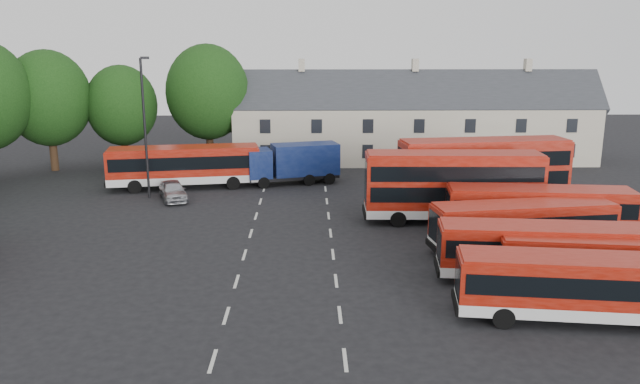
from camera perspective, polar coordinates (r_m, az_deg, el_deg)
The scene contains 15 objects.
ground at distance 33.70m, azimuth -7.26°, elevation -6.85°, with size 140.00×140.00×0.00m, color black.
lane_markings at distance 35.39m, azimuth -2.87°, elevation -5.72°, with size 5.15×33.80×0.01m.
treeline at distance 56.52m, azimuth -26.83°, elevation 7.07°, with size 29.92×32.59×12.01m.
terrace_houses at distance 62.73m, azimuth 8.51°, elevation 6.29°, with size 35.70×7.13×10.06m.
bus_row_a at distance 28.88m, azimuth 22.79°, elevation -7.70°, with size 10.54×3.72×2.92m.
bus_row_b at distance 32.61m, azimuth 24.52°, elevation -5.65°, with size 9.93×3.61×2.75m.
bus_row_c at distance 32.87m, azimuth 19.91°, elevation -4.85°, with size 10.60×3.50×2.94m.
bus_row_d at distance 36.91m, azimuth 18.07°, elevation -2.73°, with size 10.56×3.76×2.92m.
bus_row_e at distance 40.11m, azimuth 19.44°, elevation -1.38°, with size 11.23×3.73×3.12m.
bus_dd_south at distance 41.81m, azimuth 12.06°, elevation 0.83°, with size 11.52×2.99×4.70m.
bus_dd_north at distance 46.25m, azimuth 14.72°, elevation 2.08°, with size 12.32×4.22×4.95m.
bus_north at distance 51.90m, azimuth -12.31°, elevation 2.57°, with size 12.33×4.56×3.41m.
box_truck at distance 52.35m, azimuth -2.40°, elevation 2.79°, with size 8.03×4.29×3.36m.
silver_car at distance 48.40m, azimuth -13.30°, elevation 0.14°, with size 1.74×4.33×1.47m, color #AFB1B7.
lamppost at distance 48.67m, azimuth -15.71°, elevation 5.99°, with size 0.74×0.38×10.63m.
Camera 1 is at (3.66, -31.37, 11.74)m, focal length 35.00 mm.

